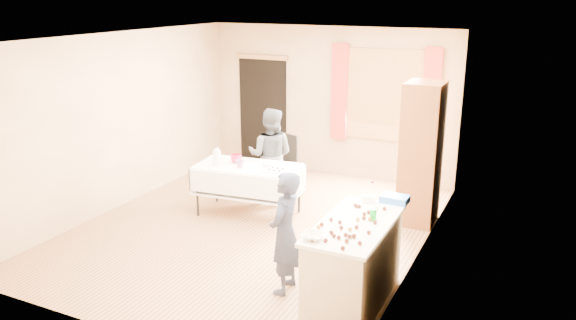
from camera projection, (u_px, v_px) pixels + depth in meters
The scene contains 29 objects.
floor at pixel (254, 228), 7.81m from camera, with size 4.50×5.50×0.02m, color #9E7047.
ceiling at pixel (250, 36), 7.06m from camera, with size 4.50×5.50×0.02m, color white.
wall_back at pixel (329, 102), 9.82m from camera, with size 4.50×0.02×2.60m, color tan.
wall_front at pixel (103, 206), 5.05m from camera, with size 4.50×0.02×2.60m, color tan.
wall_left at pixel (120, 121), 8.37m from camera, with size 0.02×5.50×2.60m, color tan.
wall_right at pixel (422, 158), 6.50m from camera, with size 0.02×5.50×2.60m, color tan.
window_frame at pixel (384, 95), 9.31m from camera, with size 1.32×0.06×1.52m, color olive.
window_pane at pixel (384, 95), 9.30m from camera, with size 1.20×0.02×1.40m, color white.
curtain_left at pixel (339, 92), 9.59m from camera, with size 0.28×0.06×1.65m, color #B43228.
curtain_right at pixel (431, 99), 8.94m from camera, with size 0.28×0.06×1.65m, color #B43228.
doorway at pixel (263, 112), 10.42m from camera, with size 0.95×0.04×2.00m, color black.
door_lintel at pixel (261, 57), 10.10m from camera, with size 1.05×0.06×0.08m, color olive.
cabinet at pixel (421, 154), 7.73m from camera, with size 0.50×0.60×2.00m, color brown.
counter at pixel (354, 263), 5.81m from camera, with size 0.68×1.44×0.91m.
party_table at pixel (248, 185), 8.16m from camera, with size 1.59×0.94×0.75m.
chair at pixel (282, 175), 9.17m from camera, with size 0.48×0.48×0.94m.
girl at pixel (285, 233), 5.99m from camera, with size 0.35×0.52×1.36m, color #21273F.
woman at pixel (271, 155), 8.62m from camera, with size 0.82×0.70×1.47m, color black.
soda_can at pixel (373, 215), 5.72m from camera, with size 0.07×0.07×0.12m, color #098A1B.
mixing_bowl at pixel (313, 236), 5.30m from camera, with size 0.22×0.22×0.05m, color white.
foam_block at pixel (368, 199), 6.21m from camera, with size 0.15×0.10×0.08m, color white.
blue_basket at pixel (395, 199), 6.21m from camera, with size 0.30×0.20×0.08m, color blue.
pitcher at pixel (217, 158), 8.06m from camera, with size 0.11×0.11×0.22m, color silver.
cup_red at pixel (236, 159), 8.18m from camera, with size 0.18×0.18×0.13m, color #B01237.
cup_rainbow at pixel (240, 164), 7.95m from camera, with size 0.14×0.14×0.11m, color red.
small_bowl at pixel (268, 164), 8.05m from camera, with size 0.20×0.20×0.05m, color white.
pastry_tray at pixel (276, 171), 7.80m from camera, with size 0.28×0.20×0.02m, color white.
bottle at pixel (218, 153), 8.38m from camera, with size 0.11×0.11×0.17m, color white.
cake_balls at pixel (351, 225), 5.57m from camera, with size 0.53×1.14×0.04m.
Camera 1 is at (3.55, -6.29, 3.16)m, focal length 35.00 mm.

